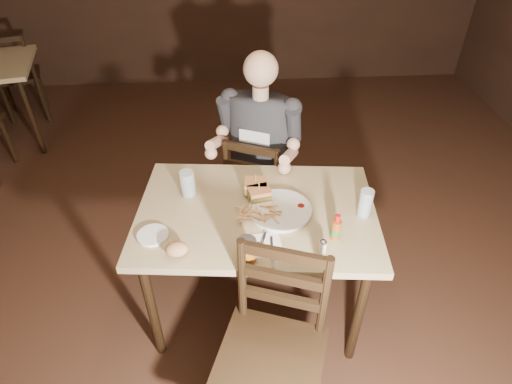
{
  "coord_description": "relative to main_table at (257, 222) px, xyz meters",
  "views": [
    {
      "loc": [
        0.13,
        -1.52,
        2.18
      ],
      "look_at": [
        0.25,
        0.17,
        0.85
      ],
      "focal_mm": 30.0,
      "sensor_mm": 36.0,
      "label": 1
    }
  ],
  "objects": [
    {
      "name": "salt_shaker",
      "position": [
        0.28,
        -0.3,
        0.11
      ],
      "size": [
        0.04,
        0.04,
        0.06
      ],
      "primitive_type": null,
      "rotation": [
        0.0,
        0.0,
        -0.1
      ],
      "color": "white",
      "rests_on": "main_table"
    },
    {
      "name": "main_table",
      "position": [
        0.0,
        0.0,
        0.0
      ],
      "size": [
        1.28,
        0.92,
        0.77
      ],
      "rotation": [
        0.0,
        0.0,
        -0.1
      ],
      "color": "tan",
      "rests_on": "ground"
    },
    {
      "name": "fork",
      "position": [
        0.02,
        -0.22,
        0.09
      ],
      "size": [
        0.06,
        0.17,
        0.01
      ],
      "primitive_type": "cube",
      "rotation": [
        0.0,
        0.0,
        -0.29
      ],
      "color": "silver",
      "rests_on": "napkin"
    },
    {
      "name": "glass_right",
      "position": [
        0.53,
        -0.07,
        0.16
      ],
      "size": [
        0.07,
        0.07,
        0.15
      ],
      "primitive_type": "cylinder",
      "rotation": [
        0.0,
        0.0,
        -0.1
      ],
      "color": "silver",
      "rests_on": "main_table"
    },
    {
      "name": "glass_left",
      "position": [
        -0.35,
        0.16,
        0.15
      ],
      "size": [
        0.08,
        0.08,
        0.14
      ],
      "primitive_type": "cylinder",
      "rotation": [
        0.0,
        0.0,
        -0.1
      ],
      "color": "silver",
      "rests_on": "main_table"
    },
    {
      "name": "bg_chair_far",
      "position": [
        -2.25,
        2.65,
        -0.25
      ],
      "size": [
        0.53,
        0.55,
        0.88
      ],
      "primitive_type": null,
      "rotation": [
        0.0,
        0.0,
        3.47
      ],
      "color": "black",
      "rests_on": "ground"
    },
    {
      "name": "diner",
      "position": [
        0.05,
        0.59,
        0.22
      ],
      "size": [
        0.65,
        0.59,
        0.91
      ],
      "primitive_type": null,
      "rotation": [
        0.0,
        0.0,
        -0.4
      ],
      "color": "#2A2B2E",
      "rests_on": "chair_far"
    },
    {
      "name": "syrup_dispenser",
      "position": [
        -0.07,
        -0.33,
        0.14
      ],
      "size": [
        0.1,
        0.1,
        0.12
      ],
      "primitive_type": null,
      "rotation": [
        0.0,
        0.0,
        -0.1
      ],
      "color": "#86450F",
      "rests_on": "main_table"
    },
    {
      "name": "knife",
      "position": [
        0.05,
        -0.3,
        0.09
      ],
      "size": [
        0.02,
        0.19,
        0.0
      ],
      "primitive_type": "cube",
      "rotation": [
        0.0,
        0.0,
        -0.07
      ],
      "color": "silver",
      "rests_on": "napkin"
    },
    {
      "name": "sandwich_left",
      "position": [
        0.0,
        0.14,
        0.15
      ],
      "size": [
        0.12,
        0.1,
        0.1
      ],
      "primitive_type": null,
      "rotation": [
        0.0,
        0.0,
        -0.06
      ],
      "color": "#CA8148",
      "rests_on": "dinner_plate"
    },
    {
      "name": "room_shell",
      "position": [
        -0.25,
        -0.12,
        0.71
      ],
      "size": [
        7.0,
        7.0,
        7.0
      ],
      "color": "black",
      "rests_on": "ground"
    },
    {
      "name": "chair_far",
      "position": [
        0.07,
        0.63,
        -0.25
      ],
      "size": [
        0.54,
        0.56,
        0.87
      ],
      "primitive_type": null,
      "rotation": [
        0.0,
        0.0,
        2.74
      ],
      "color": "black",
      "rests_on": "ground"
    },
    {
      "name": "ketchup_dollop",
      "position": [
        0.22,
        -0.0,
        0.1
      ],
      "size": [
        0.04,
        0.04,
        0.01
      ],
      "primitive_type": "ellipsoid",
      "rotation": [
        0.0,
        0.0,
        -0.1
      ],
      "color": "maroon",
      "rests_on": "dinner_plate"
    },
    {
      "name": "side_plate",
      "position": [
        -0.5,
        -0.16,
        0.09
      ],
      "size": [
        0.16,
        0.16,
        0.01
      ],
      "primitive_type": "cylinder",
      "rotation": [
        0.0,
        0.0,
        -0.1
      ],
      "color": "white",
      "rests_on": "main_table"
    },
    {
      "name": "fries_pile",
      "position": [
        0.0,
        -0.06,
        0.12
      ],
      "size": [
        0.26,
        0.2,
        0.04
      ],
      "primitive_type": null,
      "rotation": [
        0.0,
        0.0,
        -0.1
      ],
      "color": "#EBB66E",
      "rests_on": "dinner_plate"
    },
    {
      "name": "sandwich_right",
      "position": [
        0.02,
        0.08,
        0.15
      ],
      "size": [
        0.13,
        0.12,
        0.1
      ],
      "primitive_type": null,
      "rotation": [
        0.0,
        0.0,
        0.23
      ],
      "color": "#CA8148",
      "rests_on": "dinner_plate"
    },
    {
      "name": "napkin",
      "position": [
        0.01,
        -0.25,
        0.08
      ],
      "size": [
        0.18,
        0.17,
        0.0
      ],
      "primitive_type": "cube",
      "rotation": [
        0.0,
        0.0,
        0.08
      ],
      "color": "white",
      "rests_on": "main_table"
    },
    {
      "name": "bread_roll",
      "position": [
        -0.38,
        -0.29,
        0.12
      ],
      "size": [
        0.11,
        0.09,
        0.06
      ],
      "primitive_type": "ellipsoid",
      "rotation": [
        0.0,
        0.0,
        -0.1
      ],
      "color": "tan",
      "rests_on": "side_plate"
    },
    {
      "name": "hot_sauce",
      "position": [
        0.35,
        -0.22,
        0.15
      ],
      "size": [
        0.05,
        0.05,
        0.14
      ],
      "primitive_type": null,
      "rotation": [
        0.0,
        0.0,
        -0.1
      ],
      "color": "#86450F",
      "rests_on": "main_table"
    },
    {
      "name": "chair_near",
      "position": [
        0.01,
        -0.66,
        -0.21
      ],
      "size": [
        0.58,
        0.61,
        0.97
      ],
      "primitive_type": null,
      "rotation": [
        0.0,
        0.0,
        -0.34
      ],
      "color": "black",
      "rests_on": "ground"
    },
    {
      "name": "dinner_plate",
      "position": [
        0.12,
        -0.02,
        0.09
      ],
      "size": [
        0.34,
        0.34,
        0.02
      ],
      "primitive_type": "cylinder",
      "rotation": [
        0.0,
        0.0,
        -0.1
      ],
      "color": "white",
      "rests_on": "main_table"
    }
  ]
}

